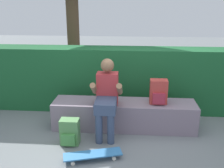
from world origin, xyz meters
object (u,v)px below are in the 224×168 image
(bench_main, at_px, (124,115))
(backpack_on_bench, at_px, (158,92))
(backpack_on_ground, at_px, (70,132))
(person_skater, at_px, (107,95))
(skateboard_near_person, at_px, (93,155))

(bench_main, relative_size, backpack_on_bench, 5.97)
(backpack_on_bench, bearing_deg, backpack_on_ground, -156.43)
(person_skater, xyz_separation_m, backpack_on_ground, (-0.53, -0.38, -0.47))
(bench_main, height_order, skateboard_near_person, bench_main)
(bench_main, bearing_deg, person_skater, -140.46)
(skateboard_near_person, height_order, backpack_on_ground, backpack_on_ground)
(skateboard_near_person, bearing_deg, backpack_on_ground, 136.55)
(person_skater, bearing_deg, backpack_on_ground, -144.38)
(skateboard_near_person, height_order, backpack_on_bench, backpack_on_bench)
(bench_main, height_order, person_skater, person_skater)
(skateboard_near_person, xyz_separation_m, backpack_on_bench, (0.95, 0.97, 0.59))
(bench_main, distance_m, skateboard_near_person, 1.07)
(person_skater, bearing_deg, skateboard_near_person, -99.05)
(person_skater, xyz_separation_m, backpack_on_bench, (0.83, 0.21, -0.00))
(person_skater, relative_size, skateboard_near_person, 1.48)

